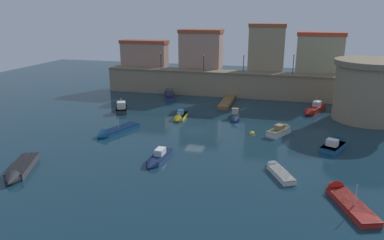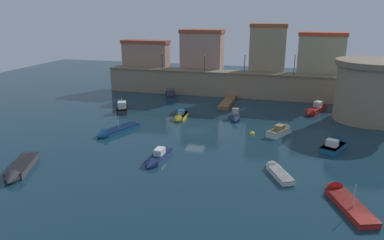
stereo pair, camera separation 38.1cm
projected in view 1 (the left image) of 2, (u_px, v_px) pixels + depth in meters
name	position (u px, v px, depth m)	size (l,w,h in m)	color
ground_plane	(195.00, 131.00, 49.39)	(122.92, 122.92, 0.00)	#112D3D
quay_wall	(225.00, 83.00, 69.40)	(46.01, 4.00, 4.61)	gray
old_town_backdrop	(232.00, 50.00, 70.91)	(43.27, 4.35, 8.84)	#A27D6B
fortress_tower	(370.00, 90.00, 53.29)	(10.68, 10.68, 8.80)	gray
pier_dock	(227.00, 102.00, 63.66)	(1.77, 9.10, 0.70)	brown
quay_lamp_0	(161.00, 58.00, 71.28)	(0.32, 0.32, 3.17)	black
quay_lamp_1	(204.00, 60.00, 69.18)	(0.32, 0.32, 3.00)	black
quay_lamp_2	(244.00, 60.00, 67.29)	(0.32, 0.32, 3.14)	black
quay_lamp_3	(294.00, 61.00, 65.03)	(0.32, 0.32, 3.51)	black
moored_boat_0	(19.00, 170.00, 36.24)	(4.12, 7.10, 1.58)	#333338
moored_boat_1	(281.00, 130.00, 48.14)	(3.59, 4.95, 1.66)	silver
moored_boat_2	(157.00, 159.00, 39.19)	(1.64, 5.52, 1.60)	navy
moored_boat_3	(169.00, 94.00, 68.75)	(4.17, 7.47, 2.05)	navy
moored_boat_4	(277.00, 170.00, 36.63)	(3.44, 5.28, 1.20)	white
moored_boat_5	(335.00, 144.00, 43.29)	(3.58, 5.09, 1.92)	#195689
moored_boat_6	(314.00, 109.00, 58.12)	(3.92, 6.92, 2.84)	red
moored_boat_7	(344.00, 197.00, 31.27)	(4.14, 7.38, 2.92)	red
moored_boat_8	(180.00, 117.00, 54.56)	(1.67, 4.58, 1.64)	gold
moored_boat_9	(113.00, 132.00, 48.09)	(4.05, 7.19, 2.68)	#195689
moored_boat_10	(122.00, 108.00, 59.03)	(3.40, 4.96, 2.68)	#333338
moored_boat_11	(235.00, 117.00, 54.46)	(1.83, 4.31, 1.86)	navy
mooring_buoy_0	(252.00, 134.00, 48.20)	(0.70, 0.70, 0.70)	yellow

